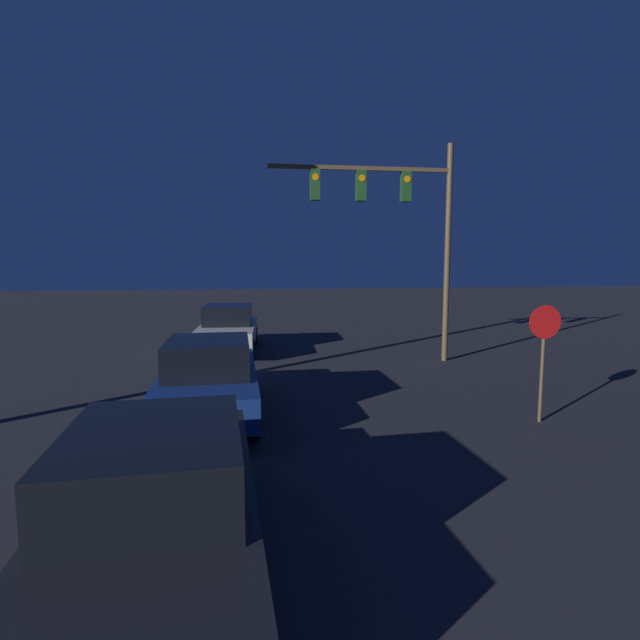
{
  "coord_description": "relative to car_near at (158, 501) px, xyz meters",
  "views": [
    {
      "loc": [
        -1.42,
        3.47,
        3.19
      ],
      "look_at": [
        0.0,
        13.46,
        1.98
      ],
      "focal_mm": 28.0,
      "sensor_mm": 36.0,
      "label": 1
    }
  ],
  "objects": [
    {
      "name": "stop_sign",
      "position": [
        6.62,
        4.01,
        0.8
      ],
      "size": [
        0.65,
        0.07,
        2.33
      ],
      "color": "brown",
      "rests_on": "ground_plane"
    },
    {
      "name": "traffic_signal_mast",
      "position": [
        5.51,
        10.12,
        3.83
      ],
      "size": [
        5.68,
        0.3,
        6.74
      ],
      "color": "brown",
      "rests_on": "ground_plane"
    },
    {
      "name": "car_near",
      "position": [
        0.0,
        0.0,
        0.0
      ],
      "size": [
        2.16,
        4.92,
        1.62
      ],
      "rotation": [
        0.0,
        0.0,
        0.06
      ],
      "color": "black",
      "rests_on": "ground_plane"
    },
    {
      "name": "car_mid",
      "position": [
        0.09,
        5.31,
        0.0
      ],
      "size": [
        2.03,
        4.88,
        1.62
      ],
      "rotation": [
        0.0,
        0.0,
        0.02
      ],
      "color": "navy",
      "rests_on": "ground_plane"
    },
    {
      "name": "car_far",
      "position": [
        0.18,
        12.78,
        0.0
      ],
      "size": [
        2.12,
        4.91,
        1.62
      ],
      "rotation": [
        0.0,
        0.0,
        3.09
      ],
      "color": "beige",
      "rests_on": "ground_plane"
    }
  ]
}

